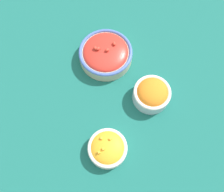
% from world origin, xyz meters
% --- Properties ---
extents(ground_plane, '(3.00, 3.00, 0.00)m').
position_xyz_m(ground_plane, '(0.00, 0.00, 0.00)').
color(ground_plane, '#196056').
extents(bowl_cherry_tomatoes, '(0.19, 0.19, 0.07)m').
position_xyz_m(bowl_cherry_tomatoes, '(0.09, -0.13, 0.03)').
color(bowl_cherry_tomatoes, beige).
rests_on(bowl_cherry_tomatoes, ground_plane).
extents(bowl_squash, '(0.12, 0.12, 0.06)m').
position_xyz_m(bowl_squash, '(-0.07, 0.16, 0.03)').
color(bowl_squash, silver).
rests_on(bowl_squash, ground_plane).
extents(bowl_carrots, '(0.12, 0.12, 0.07)m').
position_xyz_m(bowl_carrots, '(-0.11, -0.07, 0.04)').
color(bowl_carrots, '#B2C1CC').
rests_on(bowl_carrots, ground_plane).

